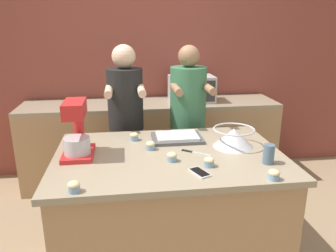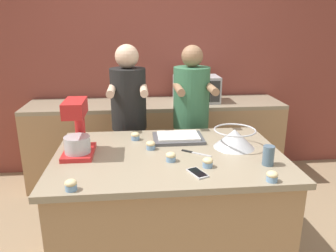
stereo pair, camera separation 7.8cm
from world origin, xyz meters
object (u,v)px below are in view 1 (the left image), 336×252
Objects in this scene: person_left at (127,129)px; cell_phone at (200,172)px; cupcake_2 at (171,157)px; cupcake_3 at (151,145)px; cupcake_1 at (209,162)px; cupcake_4 at (274,175)px; cupcake_5 at (134,136)px; cupcake_0 at (74,187)px; stand_mixer at (77,132)px; knife at (194,152)px; mixing_bowl at (233,137)px; baking_tray at (177,137)px; microwave_oven at (192,89)px; drinking_glass at (269,154)px; person_right at (188,128)px.

person_left is 9.93× the size of cell_phone.
cupcake_2 is 0.25m from cupcake_3.
cupcake_1 is 1.00× the size of cupcake_2.
cupcake_4 is 1.00× the size of cupcake_5.
stand_mixer is at bearing 94.27° from cupcake_0.
knife is 0.31m from cupcake_3.
mixing_bowl is at bearing -17.86° from cupcake_5.
baking_tray is (0.38, -0.53, 0.08)m from person_left.
mixing_bowl is 4.59× the size of cupcake_3.
cupcake_3 is (-0.59, 0.02, -0.04)m from mixing_bowl.
person_left is 4.21× the size of baking_tray.
mixing_bowl is 1.39m from microwave_oven.
microwave_oven is 7.53× the size of cupcake_3.
microwave_oven reaches higher than drinking_glass.
cupcake_4 is (0.65, -0.56, 0.00)m from cupcake_3.
cupcake_3 is at bearing -77.14° from person_left.
cupcake_3 is 1.00× the size of cupcake_5.
cupcake_2 is at bearing 153.27° from cupcake_1.
microwave_oven is 2.18m from cupcake_0.
cupcake_2 is at bearing -62.79° from cupcake_3.
stand_mixer is 5.82× the size of cupcake_4.
cupcake_0 is (-1.02, -1.92, -0.13)m from microwave_oven.
person_right is at bearing 60.14° from cupcake_3.
baking_tray is (-0.38, 0.19, -0.05)m from mixing_bowl.
knife is (-0.28, -1.47, -0.15)m from microwave_oven.
cupcake_1 is 1.00× the size of cupcake_4.
cupcake_0 is (-0.74, -0.45, 0.03)m from knife.
cupcake_0 is 1.10m from cupcake_4.
cupcake_3 is (-0.22, -0.18, 0.01)m from baking_tray.
cell_phone is at bearing -100.09° from microwave_oven.
microwave_oven is 1.35m from cupcake_5.
person_right reaches higher than knife.
cupcake_4 is at bearing -59.36° from baking_tray.
cupcake_0 is 0.71m from cupcake_3.
cupcake_1 is at bearing -50.85° from cupcake_5.
cupcake_1 is at bearing 47.98° from cell_phone.
cell_phone reaches higher than knife.
cupcake_2 is (-0.14, 0.20, 0.03)m from cell_phone.
cupcake_4 is (0.54, -0.34, 0.00)m from cupcake_2.
cupcake_3 is (0.16, -0.70, 0.10)m from person_left.
cupcake_5 is (-0.76, 0.77, 0.00)m from cupcake_4.
knife is (0.04, 0.32, -0.00)m from cell_phone.
drinking_glass is 0.61m from cupcake_2.
person_right is 0.82m from cupcake_3.
baking_tray is 0.60m from cell_phone.
cell_phone is 0.47m from drinking_glass.
person_left is at bearing 119.37° from knife.
stand_mixer is 0.88m from cupcake_1.
person_left is 24.47× the size of cupcake_3.
stand_mixer is 0.52m from cupcake_0.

